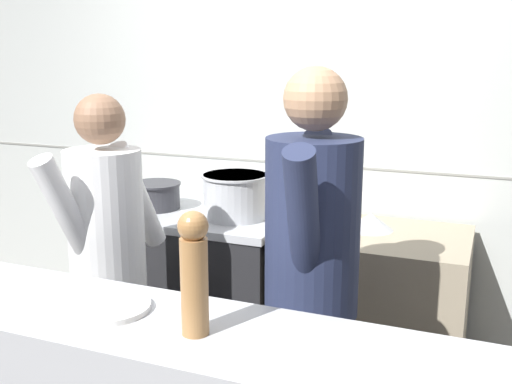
% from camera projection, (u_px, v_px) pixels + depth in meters
% --- Properties ---
extents(wall_back_tiled, '(8.00, 0.06, 2.60)m').
position_uv_depth(wall_back_tiled, '(310.00, 137.00, 3.39)').
color(wall_back_tiled, silver).
rests_on(wall_back_tiled, ground_plane).
extents(oven_range, '(1.03, 0.71, 0.92)m').
position_uv_depth(oven_range, '(200.00, 288.00, 3.41)').
color(oven_range, '#232326').
rests_on(oven_range, ground_plane).
extents(prep_counter, '(0.91, 0.65, 0.90)m').
position_uv_depth(prep_counter, '(371.00, 318.00, 3.05)').
color(prep_counter, gray).
rests_on(prep_counter, ground_plane).
extents(stock_pot, '(0.28, 0.28, 0.15)m').
position_uv_depth(stock_pot, '(156.00, 195.00, 3.33)').
color(stock_pot, '#2D2D33').
rests_on(stock_pot, oven_range).
extents(sauce_pot, '(0.35, 0.35, 0.23)m').
position_uv_depth(sauce_pot, '(235.00, 195.00, 3.13)').
color(sauce_pot, '#B7BABF').
rests_on(sauce_pot, oven_range).
extents(mixing_bowl_steel, '(0.23, 0.23, 0.08)m').
position_uv_depth(mixing_bowl_steel, '(371.00, 221.00, 3.00)').
color(mixing_bowl_steel, '#B7BABF').
rests_on(mixing_bowl_steel, prep_counter).
extents(plated_dish_appetiser, '(0.26, 0.26, 0.02)m').
position_uv_depth(plated_dish_appetiser, '(109.00, 307.00, 1.86)').
color(plated_dish_appetiser, white).
rests_on(plated_dish_appetiser, pass_counter).
extents(pepper_mill, '(0.09, 0.09, 0.36)m').
position_uv_depth(pepper_mill, '(194.00, 271.00, 1.67)').
color(pepper_mill, '#AD7A47').
rests_on(pepper_mill, pass_counter).
extents(chef_head_cook, '(0.39, 0.70, 1.60)m').
position_uv_depth(chef_head_cook, '(108.00, 258.00, 2.61)').
color(chef_head_cook, black).
rests_on(chef_head_cook, ground_plane).
extents(chef_sous, '(0.40, 0.76, 1.72)m').
position_uv_depth(chef_sous, '(311.00, 274.00, 2.24)').
color(chef_sous, black).
rests_on(chef_sous, ground_plane).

